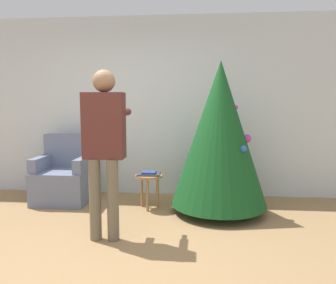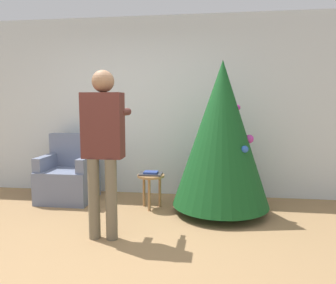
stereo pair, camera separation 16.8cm
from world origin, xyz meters
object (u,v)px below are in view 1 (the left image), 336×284
(person_standing, at_px, (104,139))
(christmas_tree, at_px, (220,134))
(armchair, at_px, (65,178))
(side_stool, at_px, (149,181))

(person_standing, bearing_deg, christmas_tree, 37.68)
(christmas_tree, distance_m, armchair, 2.30)
(armchair, relative_size, side_stool, 2.08)
(christmas_tree, relative_size, side_stool, 4.24)
(armchair, xyz_separation_m, person_standing, (0.96, -1.22, 0.71))
(armchair, bearing_deg, side_stool, -9.77)
(christmas_tree, distance_m, person_standing, 1.55)
(christmas_tree, bearing_deg, armchair, 172.73)
(armchair, xyz_separation_m, side_stool, (1.26, -0.22, 0.04))
(person_standing, height_order, side_stool, person_standing)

